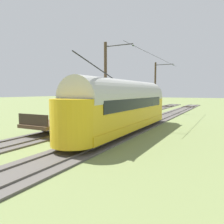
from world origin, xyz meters
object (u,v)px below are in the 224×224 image
at_px(vintage_streetcar, 124,105).
at_px(flatcar_adjacent, 85,118).
at_px(spare_tie_stack, 93,116).
at_px(catenary_pole_mid_near, 106,84).
at_px(catenary_pole_foreground, 156,87).

xyz_separation_m(vintage_streetcar, flatcar_adjacent, (4.71, -1.17, -1.39)).
relative_size(vintage_streetcar, spare_tie_stack, 6.62).
xyz_separation_m(catenary_pole_mid_near, spare_tie_stack, (5.37, -6.00, -3.84)).
height_order(flatcar_adjacent, catenary_pole_mid_near, catenary_pole_mid_near).
xyz_separation_m(flatcar_adjacent, catenary_pole_mid_near, (-2.06, -0.57, 3.25)).
bearing_deg(catenary_pole_foreground, flatcar_adjacent, 82.84).
bearing_deg(vintage_streetcar, catenary_pole_foreground, -81.42).
distance_m(flatcar_adjacent, catenary_pole_foreground, 16.82).
distance_m(vintage_streetcar, spare_tie_stack, 11.32).
bearing_deg(catenary_pole_foreground, spare_tie_stack, 61.31).
distance_m(vintage_streetcar, flatcar_adjacent, 5.05).
bearing_deg(flatcar_adjacent, catenary_pole_foreground, -97.16).
distance_m(vintage_streetcar, catenary_pole_foreground, 17.84).
xyz_separation_m(flatcar_adjacent, spare_tie_stack, (3.31, -6.57, -0.59)).
height_order(vintage_streetcar, catenary_pole_foreground, catenary_pole_foreground).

